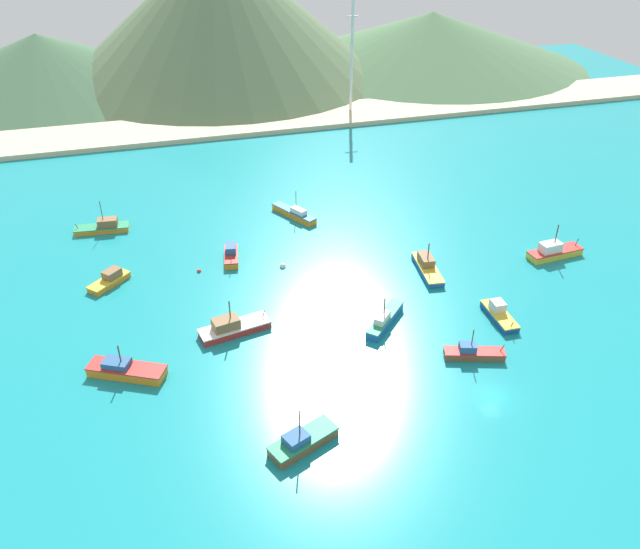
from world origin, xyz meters
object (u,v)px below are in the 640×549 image
at_px(fishing_boat_7, 233,327).
at_px(fishing_boat_10, 427,267).
at_px(fishing_boat_9, 554,251).
at_px(fishing_boat_12, 110,279).
at_px(fishing_boat_1, 302,441).
at_px(fishing_boat_2, 473,353).
at_px(fishing_boat_8, 231,254).
at_px(buoy_1, 199,271).
at_px(fishing_boat_5, 103,227).
at_px(fishing_boat_3, 126,370).
at_px(fishing_boat_6, 385,320).
at_px(buoy_0, 283,266).
at_px(fishing_boat_4, 295,213).
at_px(fishing_boat_11, 499,314).
at_px(radio_tower, 352,55).

distance_m(fishing_boat_7, fishing_boat_10, 34.91).
distance_m(fishing_boat_7, fishing_boat_9, 57.38).
xyz_separation_m(fishing_boat_10, fishing_boat_12, (-50.98, 10.68, -0.05)).
bearing_deg(fishing_boat_1, fishing_boat_7, 99.82).
xyz_separation_m(fishing_boat_2, fishing_boat_10, (3.26, 22.49, 0.10)).
bearing_deg(fishing_boat_7, fishing_boat_8, 81.12).
height_order(fishing_boat_7, buoy_1, fishing_boat_7).
height_order(fishing_boat_5, fishing_boat_9, fishing_boat_9).
bearing_deg(buoy_1, fishing_boat_12, 178.80).
bearing_deg(fishing_boat_3, fishing_boat_1, -43.99).
bearing_deg(fishing_boat_1, fishing_boat_5, 109.72).
distance_m(fishing_boat_6, fishing_boat_12, 44.93).
distance_m(fishing_boat_3, fishing_boat_6, 36.98).
xyz_separation_m(fishing_boat_2, fishing_boat_12, (-47.72, 33.17, 0.05)).
xyz_separation_m(fishing_boat_9, buoy_0, (-45.92, 9.66, -0.85)).
bearing_deg(fishing_boat_7, fishing_boat_4, 61.99).
bearing_deg(fishing_boat_11, buoy_0, 139.77).
relative_size(fishing_boat_4, fishing_boat_9, 1.03).
bearing_deg(buoy_1, fishing_boat_10, -15.79).
distance_m(fishing_boat_2, fishing_boat_9, 33.51).
bearing_deg(fishing_boat_6, buoy_1, 137.53).
distance_m(fishing_boat_11, radio_tower, 98.65).
bearing_deg(fishing_boat_2, fishing_boat_5, 132.93).
xyz_separation_m(fishing_boat_2, buoy_1, (-33.47, 32.87, -0.64)).
height_order(fishing_boat_6, fishing_boat_7, fishing_boat_7).
xyz_separation_m(fishing_boat_8, fishing_boat_9, (53.82, -14.66, 0.10)).
bearing_deg(radio_tower, buoy_1, -125.28).
distance_m(fishing_boat_3, fishing_boat_5, 42.89).
distance_m(fishing_boat_6, buoy_1, 33.22).
relative_size(buoy_0, buoy_1, 1.48).
distance_m(fishing_boat_3, fishing_boat_10, 50.88).
xyz_separation_m(fishing_boat_2, buoy_0, (-19.64, 30.46, -0.58)).
bearing_deg(fishing_boat_2, fishing_boat_1, -161.14).
distance_m(fishing_boat_2, fishing_boat_8, 44.90).
relative_size(fishing_boat_4, fishing_boat_12, 1.49).
distance_m(fishing_boat_3, fishing_boat_9, 73.09).
bearing_deg(fishing_boat_1, fishing_boat_3, 136.01).
relative_size(fishing_boat_11, radio_tower, 0.25).
relative_size(fishing_boat_12, buoy_1, 10.14).
bearing_deg(fishing_boat_5, fishing_boat_3, -86.35).
distance_m(fishing_boat_3, fishing_boat_11, 53.98).
bearing_deg(fishing_boat_7, fishing_boat_10, 12.81).
relative_size(fishing_boat_11, fishing_boat_12, 1.12).
xyz_separation_m(fishing_boat_1, buoy_0, (7.01, 39.57, -0.68)).
bearing_deg(fishing_boat_3, fishing_boat_10, 14.77).
height_order(fishing_boat_1, fishing_boat_7, fishing_boat_1).
relative_size(fishing_boat_6, fishing_boat_7, 0.77).
bearing_deg(fishing_boat_4, fishing_boat_12, -156.91).
bearing_deg(radio_tower, fishing_boat_12, -132.34).
height_order(fishing_boat_2, fishing_boat_9, fishing_boat_9).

